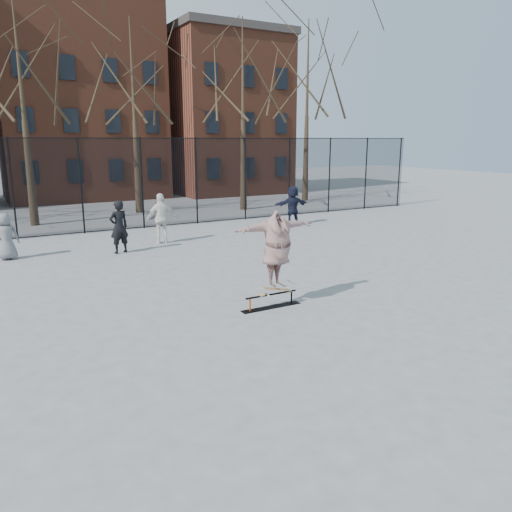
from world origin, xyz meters
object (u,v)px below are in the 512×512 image
skateboard (276,291)px  skater (277,252)px  bystander_grey (6,236)px  bystander_white (162,218)px  bystander_navy (293,205)px  skate_rail (271,302)px  bystander_black (119,227)px

skateboard → skater: 0.94m
skateboard → bystander_grey: 9.97m
bystander_white → bystander_navy: (6.73, 1.08, -0.05)m
skate_rail → bystander_navy: size_ratio=0.86×
bystander_black → skate_rail: bearing=90.4°
bystander_grey → skater: bearing=123.8°
skateboard → bystander_navy: (6.89, 9.63, 0.51)m
skate_rail → bystander_black: 7.84m
bystander_grey → bystander_white: size_ratio=0.82×
skateboard → bystander_navy: size_ratio=0.46×
skateboard → bystander_navy: 11.85m
bystander_grey → bystander_black: 3.61m
skateboard → bystander_grey: bearing=121.5°
skate_rail → skater: size_ratio=0.71×
bystander_grey → bystander_navy: (12.10, 1.14, 0.12)m
skateboard → bystander_black: size_ratio=0.45×
bystander_black → bystander_white: bearing=-165.1°
bystander_navy → bystander_white: bearing=14.4°
bystander_white → bystander_grey: bearing=6.3°
bystander_black → bystander_white: size_ratio=0.97×
skate_rail → bystander_black: bystander_black is taller
skate_rail → skateboard: (0.14, -0.00, 0.26)m
bystander_white → bystander_black: bearing=31.7°
skater → bystander_black: 7.83m
skate_rail → bystander_grey: (-5.07, 8.49, 0.65)m
bystander_grey → bystander_navy: size_ratio=0.87×
skateboard → skater: skater is taller
skater → bystander_navy: (6.89, 9.63, -0.43)m
bystander_black → bystander_white: (1.87, 0.91, 0.03)m
skate_rail → bystander_black: bearing=101.6°
skateboard → bystander_white: 8.57m
skate_rail → skater: skater is taller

